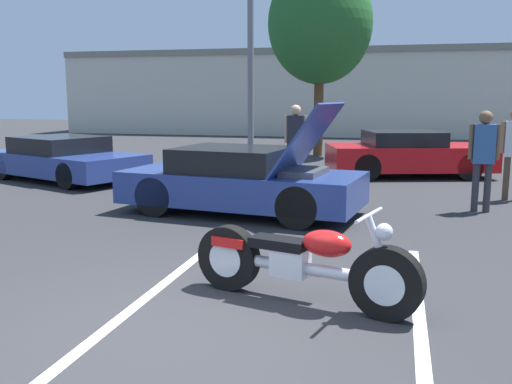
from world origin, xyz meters
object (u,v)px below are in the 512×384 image
object	(u,v)px
tree_background	(320,24)
motorcycle	(302,263)
parked_car_left_row	(64,159)
spectator_midground	(295,137)
show_car_hood_open	(242,181)
parked_car_mid_row	(408,154)
light_pole	(253,2)
spectator_far_lot	(484,152)

from	to	relation	value
tree_background	motorcycle	size ratio (longest dim) A/B	2.73
parked_car_left_row	spectator_midground	xyz separation A→B (m)	(5.61, 0.71, 0.59)
show_car_hood_open	parked_car_mid_row	world-z (taller)	show_car_hood_open
tree_background	parked_car_left_row	size ratio (longest dim) A/B	1.40
parked_car_mid_row	tree_background	bearing A→B (deg)	106.89
spectator_midground	parked_car_mid_row	bearing A→B (deg)	38.29
tree_background	show_car_hood_open	world-z (taller)	tree_background
light_pole	parked_car_mid_row	distance (m)	6.22
tree_background	show_car_hood_open	distance (m)	10.82
tree_background	show_car_hood_open	bearing A→B (deg)	-89.51
light_pole	spectator_midground	world-z (taller)	light_pole
parked_car_mid_row	light_pole	bearing A→B (deg)	146.40
light_pole	motorcycle	xyz separation A→B (m)	(3.33, -11.08, -4.27)
parked_car_left_row	parked_car_mid_row	world-z (taller)	parked_car_mid_row
light_pole	parked_car_mid_row	size ratio (longest dim) A/B	1.96
light_pole	spectator_far_lot	size ratio (longest dim) A/B	4.80
show_car_hood_open	spectator_far_lot	bearing A→B (deg)	23.90
spectator_far_lot	parked_car_left_row	bearing A→B (deg)	169.68
tree_background	motorcycle	bearing A→B (deg)	-82.72
parked_car_left_row	spectator_far_lot	distance (m)	9.55
tree_background	spectator_midground	world-z (taller)	tree_background
tree_background	spectator_far_lot	bearing A→B (deg)	-65.19
show_car_hood_open	parked_car_mid_row	size ratio (longest dim) A/B	0.99
spectator_midground	spectator_far_lot	xyz separation A→B (m)	(3.77, -2.42, -0.03)
light_pole	spectator_far_lot	xyz separation A→B (m)	(5.66, -5.85, -3.60)
tree_background	spectator_midground	size ratio (longest dim) A/B	3.50
parked_car_left_row	parked_car_mid_row	distance (m)	8.61
spectator_far_lot	tree_background	bearing A→B (deg)	114.81
show_car_hood_open	parked_car_left_row	xyz separation A→B (m)	(-5.32, 2.86, -0.06)
motorcycle	parked_car_left_row	world-z (taller)	parked_car_left_row
motorcycle	show_car_hood_open	size ratio (longest dim) A/B	0.54
motorcycle	parked_car_mid_row	bearing A→B (deg)	98.73
show_car_hood_open	tree_background	bearing A→B (deg)	98.55
spectator_midground	motorcycle	bearing A→B (deg)	-79.36
tree_background	parked_car_mid_row	size ratio (longest dim) A/B	1.47
tree_background	parked_car_left_row	world-z (taller)	tree_background
light_pole	show_car_hood_open	bearing A→B (deg)	-77.13
parked_car_mid_row	parked_car_left_row	bearing A→B (deg)	-177.53
light_pole	tree_background	world-z (taller)	light_pole
motorcycle	spectator_midground	xyz separation A→B (m)	(-1.44, 7.65, 0.70)
motorcycle	spectator_far_lot	xyz separation A→B (m)	(2.33, 5.23, 0.66)
parked_car_left_row	tree_background	bearing A→B (deg)	76.39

